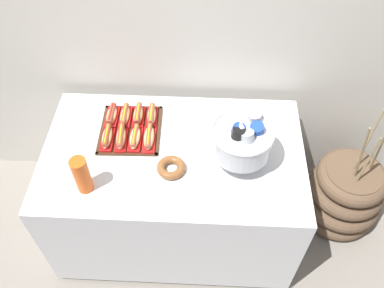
# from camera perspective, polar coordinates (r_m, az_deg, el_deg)

# --- Properties ---
(ground_plane) EXTENTS (10.00, 10.00, 0.00)m
(ground_plane) POSITION_cam_1_polar(r_m,az_deg,el_deg) (2.82, -2.08, -11.20)
(ground_plane) COLOR gray
(back_wall) EXTENTS (6.00, 0.10, 2.60)m
(back_wall) POSITION_cam_1_polar(r_m,az_deg,el_deg) (2.23, -2.03, 18.26)
(back_wall) COLOR silver
(back_wall) RESTS_ON ground_plane
(buffet_table) EXTENTS (1.40, 0.84, 0.79)m
(buffet_table) POSITION_cam_1_polar(r_m,az_deg,el_deg) (2.47, -2.35, -6.56)
(buffet_table) COLOR silver
(buffet_table) RESTS_ON ground_plane
(floor_vase) EXTENTS (0.50, 0.50, 1.07)m
(floor_vase) POSITION_cam_1_polar(r_m,az_deg,el_deg) (2.84, 20.35, -6.57)
(floor_vase) COLOR brown
(floor_vase) RESTS_ON ground_plane
(serving_tray) EXTENTS (0.34, 0.37, 0.01)m
(serving_tray) POSITION_cam_1_polar(r_m,az_deg,el_deg) (2.28, -8.58, 1.94)
(serving_tray) COLOR #472B19
(serving_tray) RESTS_ON buffet_table
(hot_dog_0) EXTENTS (0.07, 0.17, 0.06)m
(hot_dog_0) POSITION_cam_1_polar(r_m,az_deg,el_deg) (2.23, -11.77, 0.91)
(hot_dog_0) COLOR #B21414
(hot_dog_0) RESTS_ON serving_tray
(hot_dog_1) EXTENTS (0.07, 0.18, 0.06)m
(hot_dog_1) POSITION_cam_1_polar(r_m,az_deg,el_deg) (2.21, -9.88, 0.91)
(hot_dog_1) COLOR #B21414
(hot_dog_1) RESTS_ON serving_tray
(hot_dog_2) EXTENTS (0.07, 0.17, 0.06)m
(hot_dog_2) POSITION_cam_1_polar(r_m,az_deg,el_deg) (2.20, -7.96, 0.86)
(hot_dog_2) COLOR #B21414
(hot_dog_2) RESTS_ON serving_tray
(hot_dog_3) EXTENTS (0.07, 0.18, 0.06)m
(hot_dog_3) POSITION_cam_1_polar(r_m,az_deg,el_deg) (2.19, -6.02, 0.86)
(hot_dog_3) COLOR red
(hot_dog_3) RESTS_ON serving_tray
(hot_dog_4) EXTENTS (0.07, 0.17, 0.06)m
(hot_dog_4) POSITION_cam_1_polar(r_m,az_deg,el_deg) (2.34, -11.16, 3.96)
(hot_dog_4) COLOR red
(hot_dog_4) RESTS_ON serving_tray
(hot_dog_5) EXTENTS (0.07, 0.17, 0.06)m
(hot_dog_5) POSITION_cam_1_polar(r_m,az_deg,el_deg) (2.32, -9.34, 3.93)
(hot_dog_5) COLOR red
(hot_dog_5) RESTS_ON serving_tray
(hot_dog_6) EXTENTS (0.07, 0.17, 0.06)m
(hot_dog_6) POSITION_cam_1_polar(r_m,az_deg,el_deg) (2.31, -7.52, 4.00)
(hot_dog_6) COLOR #B21414
(hot_dog_6) RESTS_ON serving_tray
(hot_dog_7) EXTENTS (0.06, 0.17, 0.06)m
(hot_dog_7) POSITION_cam_1_polar(r_m,az_deg,el_deg) (2.30, -5.66, 3.97)
(hot_dog_7) COLOR #B21414
(hot_dog_7) RESTS_ON serving_tray
(punch_bowl) EXTENTS (0.31, 0.31, 0.28)m
(punch_bowl) POSITION_cam_1_polar(r_m,az_deg,el_deg) (2.02, 7.04, 0.64)
(punch_bowl) COLOR silver
(punch_bowl) RESTS_ON buffet_table
(cup_stack) EXTENTS (0.08, 0.08, 0.21)m
(cup_stack) POSITION_cam_1_polar(r_m,az_deg,el_deg) (2.01, -15.15, -4.21)
(cup_stack) COLOR #EA5B19
(cup_stack) RESTS_ON buffet_table
(donut) EXTENTS (0.15, 0.15, 0.04)m
(donut) POSITION_cam_1_polar(r_m,az_deg,el_deg) (2.07, -2.91, -3.31)
(donut) COLOR brown
(donut) RESTS_ON buffet_table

